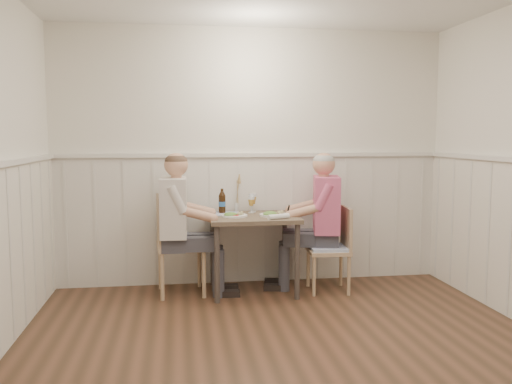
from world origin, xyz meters
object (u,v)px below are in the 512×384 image
Objects in this scene: dining_table at (253,227)px; chair_left at (175,241)px; beer_bottle at (222,202)px; grass_vase at (236,194)px; chair_right at (333,246)px; diner_cream at (179,235)px; man_in_pink at (322,231)px.

chair_left reaches higher than dining_table.
grass_vase reaches higher than beer_bottle.
diner_cream is at bearing 177.71° from chair_right.
dining_table is 2.10× the size of grass_vase.
diner_cream is (-0.71, -0.02, -0.06)m from dining_table.
man_in_pink is at bearing -10.25° from beer_bottle.
chair_right is (0.78, -0.08, -0.20)m from dining_table.
chair_right is 0.87× the size of chair_left.
grass_vase is at bearing 160.25° from man_in_pink.
man_in_pink reaches higher than grass_vase.
chair_right is 1.10m from grass_vase.
chair_right is at bearing -23.10° from grass_vase.
dining_table is 0.61× the size of man_in_pink.
chair_left is 0.79m from grass_vase.
chair_right is 0.60× the size of diner_cream.
grass_vase is at bearing 112.14° from dining_table.
man_in_pink is (-0.09, 0.10, 0.13)m from chair_right.
chair_right is 2.06× the size of grass_vase.
chair_left is at bearing 175.58° from chair_right.
grass_vase is (0.59, 0.33, 0.35)m from diner_cream.
man_in_pink reaches higher than beer_bottle.
diner_cream is (0.03, -0.06, 0.06)m from chair_left.
grass_vase is (-0.81, 0.29, 0.35)m from man_in_pink.
chair_right reaches higher than dining_table.
beer_bottle reaches higher than dining_table.
diner_cream reaches higher than man_in_pink.
dining_table is at bearing 1.38° from diner_cream.
chair_right is 3.34× the size of beer_bottle.
chair_right is 1.50m from diner_cream.
man_in_pink is 0.93m from grass_vase.
dining_table is 0.69m from man_in_pink.
man_in_pink is 1.40m from diner_cream.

